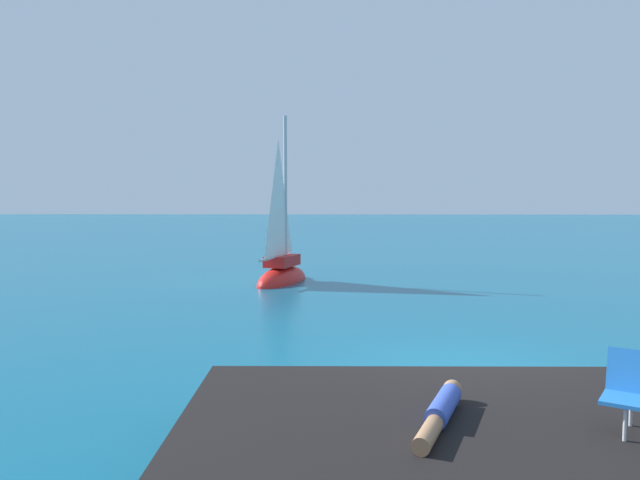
# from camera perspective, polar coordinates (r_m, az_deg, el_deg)

# --- Properties ---
(ground_plane) EXTENTS (160.00, 160.00, 0.00)m
(ground_plane) POSITION_cam_1_polar(r_m,az_deg,el_deg) (10.83, 13.02, -11.82)
(ground_plane) COLOR #0F5675
(shore_ledge) EXTENTS (6.57, 4.22, 0.58)m
(shore_ledge) POSITION_cam_1_polar(r_m,az_deg,el_deg) (7.15, 14.82, -17.99)
(shore_ledge) COLOR black
(shore_ledge) RESTS_ON ground
(boulder_seaward) EXTENTS (1.48, 1.65, 0.96)m
(boulder_seaward) POSITION_cam_1_polar(r_m,az_deg,el_deg) (9.13, 19.10, -15.04)
(boulder_seaward) COLOR black
(boulder_seaward) RESTS_ON ground
(boulder_inland) EXTENTS (1.32, 1.22, 0.79)m
(boulder_inland) POSITION_cam_1_polar(r_m,az_deg,el_deg) (8.80, -3.79, -15.54)
(boulder_inland) COLOR black
(boulder_inland) RESTS_ON ground
(sailboat_near) EXTENTS (2.10, 3.41, 6.15)m
(sailboat_near) POSITION_cam_1_polar(r_m,az_deg,el_deg) (20.88, -3.53, -3.02)
(sailboat_near) COLOR red
(sailboat_near) RESTS_ON ground
(person_sunbather) EXTENTS (0.78, 1.68, 0.25)m
(person_sunbather) POSITION_cam_1_polar(r_m,az_deg,el_deg) (6.89, 11.09, -15.17)
(person_sunbather) COLOR #334CB2
(person_sunbather) RESTS_ON shore_ledge
(beach_chair) EXTENTS (0.72, 0.76, 0.80)m
(beach_chair) POSITION_cam_1_polar(r_m,az_deg,el_deg) (7.15, 26.68, -12.07)
(beach_chair) COLOR blue
(beach_chair) RESTS_ON shore_ledge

